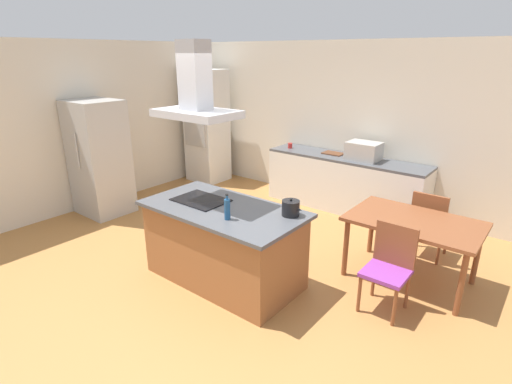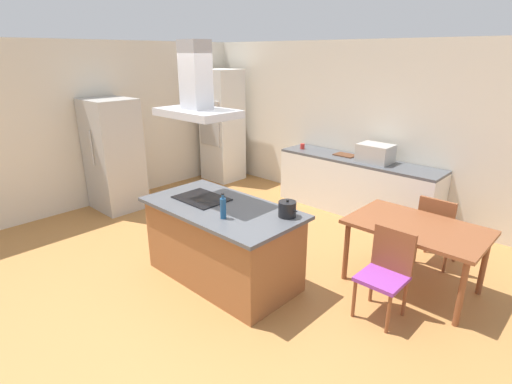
{
  "view_description": "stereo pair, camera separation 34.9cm",
  "coord_description": "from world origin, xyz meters",
  "px_view_note": "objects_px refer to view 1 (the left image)",
  "views": [
    {
      "loc": [
        2.81,
        -2.94,
        2.51
      ],
      "look_at": [
        0.15,
        0.4,
        1.0
      ],
      "focal_mm": 27.85,
      "sensor_mm": 36.0,
      "label": 1
    },
    {
      "loc": [
        3.07,
        -2.71,
        2.51
      ],
      "look_at": [
        0.15,
        0.4,
        1.0
      ],
      "focal_mm": 27.85,
      "sensor_mm": 36.0,
      "label": 2
    }
  ],
  "objects_px": {
    "olive_oil_bottle": "(227,209)",
    "cutting_board": "(333,153)",
    "cooktop": "(201,200)",
    "range_hood": "(196,93)",
    "refrigerator": "(99,158)",
    "tea_kettle": "(291,208)",
    "chair_facing_island": "(390,263)",
    "dining_table": "(414,227)",
    "chair_facing_back_wall": "(429,221)",
    "countertop_microwave": "(364,151)",
    "coffee_mug_red": "(290,146)",
    "wall_oven_stack": "(207,127)"
  },
  "relations": [
    {
      "from": "coffee_mug_red",
      "to": "chair_facing_back_wall",
      "type": "distance_m",
      "value": 2.84
    },
    {
      "from": "olive_oil_bottle",
      "to": "coffee_mug_red",
      "type": "relative_size",
      "value": 3.01
    },
    {
      "from": "wall_oven_stack",
      "to": "chair_facing_island",
      "type": "distance_m",
      "value": 5.02
    },
    {
      "from": "coffee_mug_red",
      "to": "chair_facing_island",
      "type": "distance_m",
      "value": 3.48
    },
    {
      "from": "countertop_microwave",
      "to": "refrigerator",
      "type": "relative_size",
      "value": 0.27
    },
    {
      "from": "tea_kettle",
      "to": "chair_facing_island",
      "type": "relative_size",
      "value": 0.27
    },
    {
      "from": "chair_facing_back_wall",
      "to": "wall_oven_stack",
      "type": "bearing_deg",
      "value": 171.82
    },
    {
      "from": "refrigerator",
      "to": "chair_facing_back_wall",
      "type": "relative_size",
      "value": 2.04
    },
    {
      "from": "olive_oil_bottle",
      "to": "coffee_mug_red",
      "type": "distance_m",
      "value": 3.3
    },
    {
      "from": "olive_oil_bottle",
      "to": "dining_table",
      "type": "bearing_deg",
      "value": 47.61
    },
    {
      "from": "cooktop",
      "to": "countertop_microwave",
      "type": "distance_m",
      "value": 2.96
    },
    {
      "from": "chair_facing_back_wall",
      "to": "cooktop",
      "type": "bearing_deg",
      "value": -135.29
    },
    {
      "from": "olive_oil_bottle",
      "to": "chair_facing_island",
      "type": "xyz_separation_m",
      "value": [
        1.4,
        0.87,
        -0.51
      ]
    },
    {
      "from": "wall_oven_stack",
      "to": "dining_table",
      "type": "xyz_separation_m",
      "value": [
        4.57,
        -1.32,
        -0.43
      ]
    },
    {
      "from": "cutting_board",
      "to": "refrigerator",
      "type": "distance_m",
      "value": 3.81
    },
    {
      "from": "olive_oil_bottle",
      "to": "cutting_board",
      "type": "xyz_separation_m",
      "value": [
        -0.48,
        3.14,
        -0.11
      ]
    },
    {
      "from": "cooktop",
      "to": "refrigerator",
      "type": "height_order",
      "value": "refrigerator"
    },
    {
      "from": "coffee_mug_red",
      "to": "wall_oven_stack",
      "type": "height_order",
      "value": "wall_oven_stack"
    },
    {
      "from": "cutting_board",
      "to": "range_hood",
      "type": "relative_size",
      "value": 0.38
    },
    {
      "from": "coffee_mug_red",
      "to": "dining_table",
      "type": "height_order",
      "value": "coffee_mug_red"
    },
    {
      "from": "dining_table",
      "to": "chair_facing_back_wall",
      "type": "height_order",
      "value": "chair_facing_back_wall"
    },
    {
      "from": "cooktop",
      "to": "chair_facing_island",
      "type": "relative_size",
      "value": 0.67
    },
    {
      "from": "olive_oil_bottle",
      "to": "cutting_board",
      "type": "relative_size",
      "value": 0.8
    },
    {
      "from": "chair_facing_island",
      "to": "range_hood",
      "type": "xyz_separation_m",
      "value": [
        -2.01,
        -0.66,
        1.59
      ]
    },
    {
      "from": "cooktop",
      "to": "cutting_board",
      "type": "bearing_deg",
      "value": 87.42
    },
    {
      "from": "dining_table",
      "to": "chair_facing_back_wall",
      "type": "xyz_separation_m",
      "value": [
        0.0,
        0.67,
        -0.16
      ]
    },
    {
      "from": "tea_kettle",
      "to": "coffee_mug_red",
      "type": "relative_size",
      "value": 2.64
    },
    {
      "from": "countertop_microwave",
      "to": "chair_facing_back_wall",
      "type": "height_order",
      "value": "countertop_microwave"
    },
    {
      "from": "olive_oil_bottle",
      "to": "range_hood",
      "type": "bearing_deg",
      "value": 160.8
    },
    {
      "from": "countertop_microwave",
      "to": "refrigerator",
      "type": "bearing_deg",
      "value": -142.28
    },
    {
      "from": "olive_oil_bottle",
      "to": "chair_facing_back_wall",
      "type": "xyz_separation_m",
      "value": [
        1.4,
        2.2,
        -0.51
      ]
    },
    {
      "from": "cutting_board",
      "to": "chair_facing_back_wall",
      "type": "xyz_separation_m",
      "value": [
        1.88,
        -0.94,
        -0.4
      ]
    },
    {
      "from": "cutting_board",
      "to": "countertop_microwave",
      "type": "bearing_deg",
      "value": -5.2
    },
    {
      "from": "tea_kettle",
      "to": "chair_facing_island",
      "type": "height_order",
      "value": "tea_kettle"
    },
    {
      "from": "olive_oil_bottle",
      "to": "dining_table",
      "type": "xyz_separation_m",
      "value": [
        1.4,
        1.54,
        -0.35
      ]
    },
    {
      "from": "olive_oil_bottle",
      "to": "wall_oven_stack",
      "type": "bearing_deg",
      "value": 137.93
    },
    {
      "from": "olive_oil_bottle",
      "to": "range_hood",
      "type": "distance_m",
      "value": 1.26
    },
    {
      "from": "tea_kettle",
      "to": "countertop_microwave",
      "type": "height_order",
      "value": "countertop_microwave"
    },
    {
      "from": "cooktop",
      "to": "coffee_mug_red",
      "type": "xyz_separation_m",
      "value": [
        -0.67,
        2.83,
        0.04
      ]
    },
    {
      "from": "countertop_microwave",
      "to": "chair_facing_back_wall",
      "type": "xyz_separation_m",
      "value": [
        1.33,
        -0.89,
        -0.53
      ]
    },
    {
      "from": "tea_kettle",
      "to": "chair_facing_island",
      "type": "xyz_separation_m",
      "value": [
        0.96,
        0.38,
        -0.47
      ]
    },
    {
      "from": "refrigerator",
      "to": "chair_facing_island",
      "type": "xyz_separation_m",
      "value": [
        4.65,
        0.35,
        -0.4
      ]
    },
    {
      "from": "olive_oil_bottle",
      "to": "refrigerator",
      "type": "relative_size",
      "value": 0.15
    },
    {
      "from": "olive_oil_bottle",
      "to": "chair_facing_island",
      "type": "relative_size",
      "value": 0.3
    },
    {
      "from": "tea_kettle",
      "to": "wall_oven_stack",
      "type": "bearing_deg",
      "value": 146.7
    },
    {
      "from": "cutting_board",
      "to": "range_hood",
      "type": "distance_m",
      "value": 3.17
    },
    {
      "from": "range_hood",
      "to": "refrigerator",
      "type": "bearing_deg",
      "value": 173.26
    },
    {
      "from": "olive_oil_bottle",
      "to": "tea_kettle",
      "type": "bearing_deg",
      "value": 47.49
    },
    {
      "from": "countertop_microwave",
      "to": "coffee_mug_red",
      "type": "relative_size",
      "value": 5.56
    },
    {
      "from": "olive_oil_bottle",
      "to": "wall_oven_stack",
      "type": "xyz_separation_m",
      "value": [
        -3.17,
        2.86,
        0.09
      ]
    }
  ]
}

